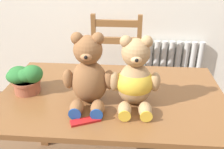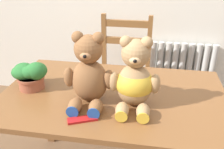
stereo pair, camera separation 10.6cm
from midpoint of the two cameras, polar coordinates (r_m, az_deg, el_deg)
name	(u,v)px [view 1 (the left image)]	position (r m, az deg, el deg)	size (l,w,h in m)	color
radiator	(169,76)	(2.66, 11.75, -0.26)	(0.65, 0.10, 0.68)	beige
dining_table	(112,108)	(1.51, -2.03, -7.79)	(1.29, 0.81, 0.73)	brown
wooden_chair_behind	(115,75)	(2.25, -0.65, -0.05)	(0.45, 0.45, 0.98)	brown
teddy_bear_left	(89,75)	(1.30, -7.67, -0.08)	(0.27, 0.27, 0.39)	brown
teddy_bear_right	(135,79)	(1.29, 2.90, -1.02)	(0.27, 0.27, 0.38)	tan
potted_plant	(26,77)	(1.53, -20.97, -0.61)	(0.22, 0.18, 0.17)	#9E5138
chocolate_bar	(86,121)	(1.24, -8.54, -10.50)	(0.15, 0.05, 0.01)	red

